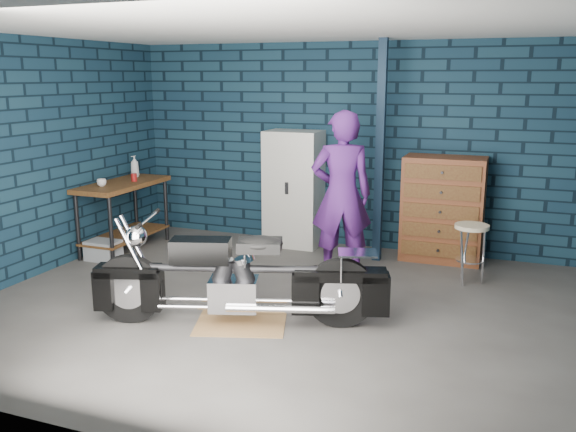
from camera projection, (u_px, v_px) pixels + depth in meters
name	position (u px, v px, depth m)	size (l,w,h in m)	color
ground	(279.00, 307.00, 6.11)	(6.00, 6.00, 0.00)	#53504D
room_walls	(298.00, 112.00, 6.19)	(6.02, 5.01, 2.71)	#102738
support_post	(380.00, 153.00, 7.39)	(0.10, 0.10, 2.70)	#112336
workbench	(124.00, 216.00, 8.04)	(0.60, 1.40, 0.91)	brown
drip_mat	(241.00, 323.00, 5.70)	(0.83, 0.62, 0.01)	olive
motorcycle	(240.00, 272.00, 5.59)	(2.32, 0.63, 1.02)	black
person	(341.00, 195.00, 6.90)	(0.70, 0.46, 1.90)	#4D1D6F
storage_bin	(103.00, 250.00, 7.65)	(0.40, 0.28, 0.25)	#92959A
locker	(293.00, 189.00, 8.20)	(0.73, 0.52, 1.56)	beige
tool_chest	(443.00, 209.00, 7.54)	(0.98, 0.54, 1.30)	brown
shop_stool	(470.00, 254.00, 6.74)	(0.37, 0.37, 0.68)	#C4B794
cup_a	(102.00, 183.00, 7.64)	(0.12, 0.12, 0.09)	#C4B794
mug_red	(134.00, 177.00, 8.00)	(0.08, 0.08, 0.10)	maroon
bottle	(135.00, 166.00, 8.33)	(0.11, 0.11, 0.29)	#92959A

